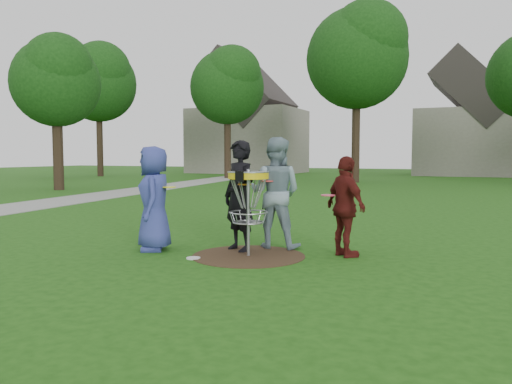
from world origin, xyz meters
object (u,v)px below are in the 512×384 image
at_px(player_blue, 154,198).
at_px(player_black, 239,196).
at_px(disc_golf_basket, 248,192).
at_px(player_maroon, 346,207).
at_px(player_grey, 275,193).

bearing_deg(player_blue, player_black, 80.21).
bearing_deg(disc_golf_basket, player_maroon, 22.16).
distance_m(player_maroon, disc_golf_basket, 1.55).
distance_m(player_grey, disc_golf_basket, 0.87).
bearing_deg(player_black, disc_golf_basket, -19.90).
bearing_deg(disc_golf_basket, player_blue, -173.55).
bearing_deg(player_blue, player_maroon, 72.46).
relative_size(player_grey, disc_golf_basket, 1.38).
height_order(player_blue, player_black, player_black).
distance_m(player_black, player_grey, 0.68).
height_order(player_blue, player_maroon, player_blue).
relative_size(player_blue, player_grey, 0.92).
bearing_deg(player_maroon, player_grey, 29.77).
bearing_deg(player_maroon, player_blue, 56.04).
bearing_deg(player_blue, player_grey, 89.09).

